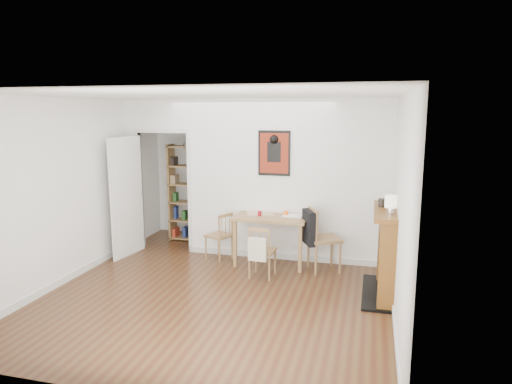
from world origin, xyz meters
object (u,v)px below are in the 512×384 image
(mantel_lamp, at_px, (391,203))
(ceramic_jar_a, at_px, (382,203))
(orange_fruit, at_px, (286,213))
(chair_right, at_px, (323,238))
(chair_front, at_px, (262,251))
(fireplace, at_px, (387,250))
(red_glass, at_px, (260,213))
(notebook, at_px, (292,216))
(dining_table, at_px, (271,221))
(chair_left, at_px, (219,236))
(bookshelf, at_px, (189,194))
(ceramic_jar_b, at_px, (390,201))

(mantel_lamp, xyz_separation_m, ceramic_jar_a, (-0.10, 0.43, -0.09))
(orange_fruit, bearing_deg, chair_right, -16.93)
(chair_front, xyz_separation_m, fireplace, (1.74, -0.22, 0.22))
(fireplace, relative_size, red_glass, 15.71)
(orange_fruit, relative_size, notebook, 0.27)
(chair_right, relative_size, orange_fruit, 11.99)
(chair_right, xyz_separation_m, orange_fruit, (-0.61, 0.19, 0.32))
(dining_table, xyz_separation_m, chair_front, (0.00, -0.63, -0.29))
(chair_left, xyz_separation_m, notebook, (1.20, 0.07, 0.40))
(fireplace, height_order, ceramic_jar_a, ceramic_jar_a)
(chair_front, distance_m, mantel_lamp, 2.03)
(orange_fruit, relative_size, ceramic_jar_a, 0.73)
(mantel_lamp, bearing_deg, ceramic_jar_a, 102.87)
(chair_front, bearing_deg, notebook, 64.88)
(chair_front, height_order, notebook, notebook)
(orange_fruit, height_order, notebook, orange_fruit)
(fireplace, bearing_deg, dining_table, 154.04)
(notebook, xyz_separation_m, ceramic_jar_a, (1.33, -0.76, 0.42))
(chair_left, relative_size, chair_right, 0.81)
(dining_table, relative_size, fireplace, 0.92)
(chair_left, distance_m, mantel_lamp, 3.00)
(red_glass, bearing_deg, ceramic_jar_a, -19.63)
(chair_right, bearing_deg, chair_left, 176.26)
(bookshelf, height_order, ceramic_jar_a, bookshelf)
(chair_left, bearing_deg, fireplace, -17.66)
(chair_left, distance_m, bookshelf, 1.42)
(chair_front, distance_m, orange_fruit, 0.84)
(red_glass, relative_size, mantel_lamp, 0.34)
(chair_right, distance_m, notebook, 0.61)
(chair_right, bearing_deg, fireplace, -38.32)
(dining_table, height_order, chair_front, dining_table)
(orange_fruit, relative_size, ceramic_jar_b, 0.79)
(dining_table, height_order, red_glass, red_glass)
(chair_left, relative_size, orange_fruit, 9.69)
(fireplace, distance_m, notebook, 1.69)
(chair_front, bearing_deg, chair_right, 31.45)
(fireplace, relative_size, ceramic_jar_a, 11.13)
(red_glass, xyz_separation_m, ceramic_jar_b, (1.94, -0.52, 0.39))
(notebook, bearing_deg, orange_fruit, 175.08)
(chair_left, height_order, chair_right, chair_right)
(chair_front, xyz_separation_m, ceramic_jar_b, (1.76, 0.05, 0.82))
(chair_front, height_order, ceramic_jar_a, ceramic_jar_a)
(notebook, bearing_deg, bookshelf, 156.72)
(red_glass, bearing_deg, dining_table, 17.47)
(red_glass, bearing_deg, chair_left, 176.66)
(bookshelf, relative_size, fireplace, 1.44)
(bookshelf, bearing_deg, chair_right, -22.52)
(mantel_lamp, bearing_deg, bookshelf, 149.32)
(dining_table, xyz_separation_m, red_glass, (-0.18, -0.06, 0.13))
(dining_table, bearing_deg, chair_left, -178.99)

